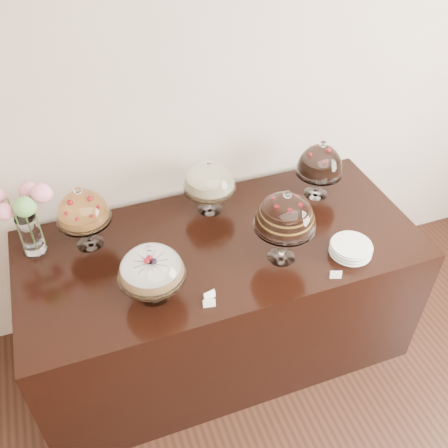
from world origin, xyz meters
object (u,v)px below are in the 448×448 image
object	(u,v)px
cake_stand_sugar_sponge	(151,266)
plate_stack	(351,249)
cake_stand_cheesecake	(209,179)
cake_stand_dark_choco	(320,162)
cake_stand_choco_layer	(286,214)
flower_vase	(25,213)
display_counter	(221,297)
cake_stand_fruit_tart	(82,209)

from	to	relation	value
cake_stand_sugar_sponge	plate_stack	xyz separation A→B (m)	(1.06, -0.07, -0.17)
cake_stand_cheesecake	cake_stand_dark_choco	size ratio (longest dim) A/B	0.94
cake_stand_choco_layer	flower_vase	size ratio (longest dim) A/B	1.08
cake_stand_dark_choco	flower_vase	distance (m)	1.65
display_counter	cake_stand_sugar_sponge	size ratio (longest dim) A/B	6.69
cake_stand_sugar_sponge	plate_stack	bearing A→B (deg)	-3.52
cake_stand_sugar_sponge	flower_vase	world-z (taller)	flower_vase
cake_stand_choco_layer	flower_vase	bearing A→B (deg)	157.18
cake_stand_sugar_sponge	flower_vase	xyz separation A→B (m)	(-0.52, 0.54, 0.05)
cake_stand_sugar_sponge	cake_stand_choco_layer	distance (m)	0.70
cake_stand_dark_choco	display_counter	bearing A→B (deg)	-162.21
display_counter	cake_stand_cheesecake	xyz separation A→B (m)	(0.04, 0.30, 0.67)
cake_stand_sugar_sponge	cake_stand_fruit_tart	size ratio (longest dim) A/B	0.86
cake_stand_choco_layer	plate_stack	world-z (taller)	cake_stand_choco_layer
cake_stand_dark_choco	cake_stand_fruit_tart	world-z (taller)	cake_stand_fruit_tart
display_counter	cake_stand_dark_choco	distance (m)	1.00
cake_stand_fruit_tart	cake_stand_dark_choco	bearing A→B (deg)	-0.74
cake_stand_sugar_sponge	cake_stand_dark_choco	world-z (taller)	cake_stand_dark_choco
cake_stand_choco_layer	cake_stand_cheesecake	xyz separation A→B (m)	(-0.23, 0.52, -0.08)
cake_stand_dark_choco	plate_stack	world-z (taller)	cake_stand_dark_choco
flower_vase	cake_stand_fruit_tart	bearing A→B (deg)	-11.68
display_counter	cake_stand_sugar_sponge	xyz separation A→B (m)	(-0.43, -0.24, 0.65)
display_counter	cake_stand_cheesecake	world-z (taller)	cake_stand_cheesecake
cake_stand_cheesecake	cake_stand_sugar_sponge	bearing A→B (deg)	-130.75
display_counter	cake_stand_dark_choco	world-z (taller)	cake_stand_dark_choco
cake_stand_fruit_tart	plate_stack	xyz separation A→B (m)	(1.30, -0.55, -0.21)
display_counter	cake_stand_fruit_tart	world-z (taller)	cake_stand_fruit_tart
cake_stand_dark_choco	cake_stand_choco_layer	bearing A→B (deg)	-135.01
display_counter	cake_stand_cheesecake	distance (m)	0.74
display_counter	cake_stand_dark_choco	size ratio (longest dim) A/B	5.89
cake_stand_choco_layer	flower_vase	xyz separation A→B (m)	(-1.22, 0.51, -0.05)
cake_stand_choco_layer	plate_stack	distance (m)	0.46
flower_vase	display_counter	bearing A→B (deg)	-17.51
cake_stand_cheesecake	plate_stack	size ratio (longest dim) A/B	1.60
cake_stand_dark_choco	cake_stand_cheesecake	bearing A→B (deg)	173.14
cake_stand_choco_layer	cake_stand_fruit_tart	distance (m)	1.04
cake_stand_fruit_tart	plate_stack	world-z (taller)	cake_stand_fruit_tart
flower_vase	plate_stack	size ratio (longest dim) A/B	1.86
cake_stand_cheesecake	flower_vase	size ratio (longest dim) A/B	0.86
cake_stand_fruit_tart	flower_vase	world-z (taller)	flower_vase
cake_stand_sugar_sponge	cake_stand_cheesecake	world-z (taller)	cake_stand_cheesecake
cake_stand_choco_layer	cake_stand_dark_choco	distance (m)	0.62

